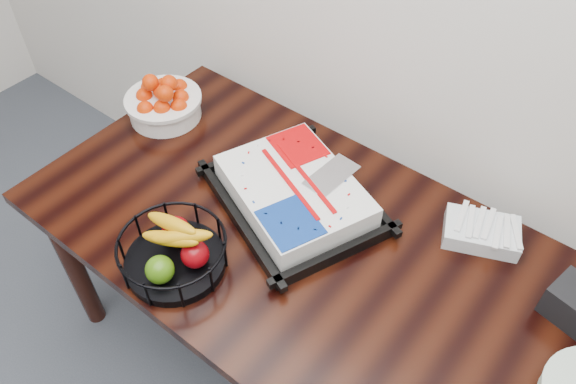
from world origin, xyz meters
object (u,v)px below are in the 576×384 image
Objects in this scene: table at (315,263)px; cake_tray at (294,194)px; tangerine_bowl at (163,99)px; fruit_basket at (173,251)px; napkin_box at (576,304)px.

table is 2.90× the size of cake_tray.
table is 6.63× the size of tangerine_bowl.
tangerine_bowl is 0.90× the size of fruit_basket.
napkin_box is (0.81, 0.14, 0.00)m from cake_tray.
tangerine_bowl is (-0.78, 0.14, 0.16)m from table.
fruit_basket is (-0.12, -0.39, 0.02)m from cake_tray.
napkin_box is at bearing 29.65° from fruit_basket.
cake_tray is 0.63m from tangerine_bowl.
tangerine_bowl is (-0.63, 0.05, 0.03)m from cake_tray.
tangerine_bowl reaches higher than table.
fruit_basket is (0.51, -0.44, -0.01)m from tangerine_bowl.
tangerine_bowl is at bearing 175.15° from cake_tray.
tangerine_bowl is at bearing -176.57° from napkin_box.
tangerine_bowl is 2.01× the size of napkin_box.
napkin_box is at bearing 3.43° from tangerine_bowl.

